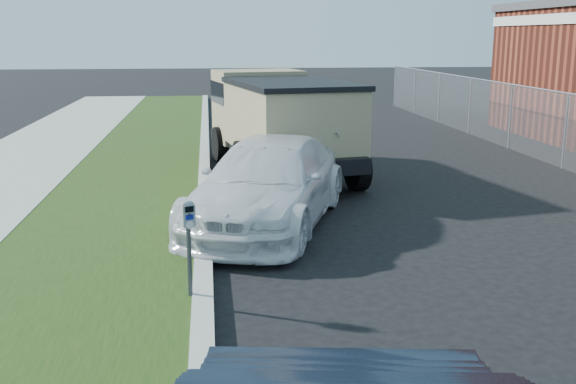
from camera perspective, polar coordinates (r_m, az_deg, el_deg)
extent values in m
plane|color=black|center=(9.02, 9.71, -7.40)|extent=(120.00, 120.00, 0.00)
cube|color=#97978F|center=(10.54, -7.16, -3.85)|extent=(0.25, 50.00, 0.15)
cube|color=#19370F|center=(10.68, -15.79, -4.09)|extent=(3.00, 50.00, 0.13)
plane|color=slate|center=(17.45, 22.45, 4.76)|extent=(0.00, 30.00, 30.00)
cylinder|color=#999FA7|center=(17.36, 22.71, 7.70)|extent=(0.04, 30.00, 0.04)
cylinder|color=#999FA7|center=(17.45, 22.45, 4.76)|extent=(0.06, 0.06, 1.80)
cylinder|color=#999FA7|center=(20.10, 18.33, 6.06)|extent=(0.06, 0.06, 1.80)
cylinder|color=#999FA7|center=(22.84, 15.17, 7.04)|extent=(0.06, 0.06, 1.80)
cylinder|color=#999FA7|center=(25.63, 12.68, 7.78)|extent=(0.06, 0.06, 1.80)
cylinder|color=#999FA7|center=(28.47, 10.68, 8.37)|extent=(0.06, 0.06, 1.80)
cylinder|color=#999FA7|center=(31.34, 9.04, 8.85)|extent=(0.06, 0.06, 1.80)
cylinder|color=#3F4247|center=(8.00, -8.35, -5.94)|extent=(0.07, 0.07, 0.85)
cube|color=gray|center=(7.84, -8.49, -1.98)|extent=(0.18, 0.16, 0.26)
ellipsoid|color=gray|center=(7.80, -8.52, -1.07)|extent=(0.19, 0.16, 0.10)
cube|color=black|center=(7.76, -8.35, -1.46)|extent=(0.10, 0.05, 0.07)
cube|color=navy|center=(7.79, -8.33, -2.13)|extent=(0.09, 0.04, 0.06)
cylinder|color=silver|center=(7.82, -8.31, -2.79)|extent=(0.09, 0.04, 0.09)
cube|color=#3F4247|center=(7.78, -8.34, -1.94)|extent=(0.03, 0.02, 0.04)
imported|color=silver|center=(11.37, -1.61, 0.81)|extent=(3.56, 5.27, 1.42)
cube|color=black|center=(15.50, -0.57, 3.88)|extent=(2.97, 5.98, 0.31)
cube|color=#8B7B5A|center=(17.36, -2.54, 7.31)|extent=(2.36, 1.96, 1.79)
cube|color=black|center=(17.33, -2.56, 8.49)|extent=(2.39, 1.99, 0.54)
cube|color=#8B7B5A|center=(14.72, 0.23, 6.29)|extent=(2.79, 4.08, 1.43)
cube|color=black|center=(14.65, 0.23, 9.17)|extent=(2.90, 4.18, 0.11)
cube|color=black|center=(18.28, -3.20, 5.06)|extent=(2.13, 0.52, 0.27)
cylinder|color=black|center=(17.17, -5.76, 4.04)|extent=(0.44, 0.93, 0.89)
cylinder|color=black|center=(17.69, 0.79, 4.37)|extent=(0.44, 0.93, 0.89)
cylinder|color=black|center=(14.84, -3.88, 2.65)|extent=(0.44, 0.93, 0.89)
cylinder|color=black|center=(15.44, 3.57, 3.06)|extent=(0.44, 0.93, 0.89)
cylinder|color=black|center=(13.31, -2.26, 1.46)|extent=(0.44, 0.93, 0.89)
cylinder|color=black|center=(13.97, 5.91, 1.96)|extent=(0.44, 0.93, 0.89)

